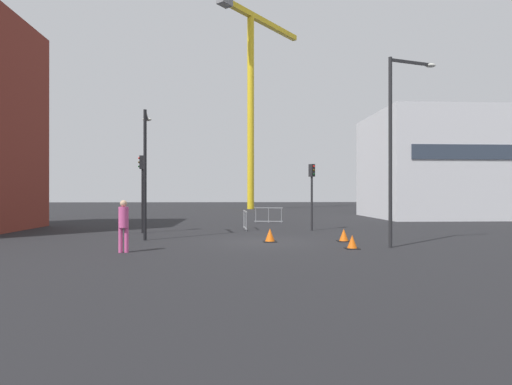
% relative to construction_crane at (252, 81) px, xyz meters
% --- Properties ---
extents(ground, '(160.00, 160.00, 0.00)m').
position_rel_construction_crane_xyz_m(ground, '(-1.31, -37.64, -16.94)').
color(ground, black).
extents(office_block, '(13.71, 10.11, 8.79)m').
position_rel_construction_crane_xyz_m(office_block, '(16.26, -20.54, -12.54)').
color(office_block, silver).
rests_on(office_block, ground).
extents(construction_crane, '(11.69, 13.32, 26.16)m').
position_rel_construction_crane_xyz_m(construction_crane, '(0.00, 0.00, 0.00)').
color(construction_crane, yellow).
rests_on(construction_crane, ground).
extents(streetlamp_tall, '(2.12, 0.74, 7.29)m').
position_rel_construction_crane_xyz_m(streetlamp_tall, '(3.81, -39.71, -12.58)').
color(streetlamp_tall, '#232326').
rests_on(streetlamp_tall, ground).
extents(streetlamp_short, '(0.57, 2.02, 5.77)m').
position_rel_construction_crane_xyz_m(streetlamp_short, '(-6.41, -36.45, -13.39)').
color(streetlamp_short, black).
rests_on(streetlamp_short, ground).
extents(traffic_light_median, '(0.35, 0.38, 3.70)m').
position_rel_construction_crane_xyz_m(traffic_light_median, '(1.91, -32.34, -14.43)').
color(traffic_light_median, '#232326').
rests_on(traffic_light_median, ground).
extents(traffic_light_crosswalk, '(0.37, 0.24, 4.05)m').
position_rel_construction_crane_xyz_m(traffic_light_crosswalk, '(-7.21, -33.29, -14.22)').
color(traffic_light_crosswalk, black).
rests_on(traffic_light_crosswalk, ground).
extents(pedestrian_walking, '(0.34, 0.34, 1.84)m').
position_rel_construction_crane_xyz_m(pedestrian_walking, '(-6.30, -40.63, -15.86)').
color(pedestrian_walking, '#D14C8C').
rests_on(pedestrian_walking, ground).
extents(safety_barrier_front, '(2.00, 0.29, 1.08)m').
position_rel_construction_crane_xyz_m(safety_barrier_front, '(0.00, -26.08, -16.37)').
color(safety_barrier_front, gray).
rests_on(safety_barrier_front, ground).
extents(safety_barrier_left_run, '(0.17, 1.99, 1.08)m').
position_rel_construction_crane_xyz_m(safety_barrier_left_run, '(-1.80, -31.62, -16.37)').
color(safety_barrier_left_run, gray).
rests_on(safety_barrier_left_run, ground).
extents(traffic_cone_orange, '(0.54, 0.54, 0.55)m').
position_rel_construction_crane_xyz_m(traffic_cone_orange, '(2.29, -37.67, -16.68)').
color(traffic_cone_orange, black).
rests_on(traffic_cone_orange, ground).
extents(traffic_cone_striped, '(0.51, 0.51, 0.51)m').
position_rel_construction_crane_xyz_m(traffic_cone_striped, '(1.98, -40.05, -16.70)').
color(traffic_cone_striped, black).
rests_on(traffic_cone_striped, ground).
extents(traffic_cone_on_verge, '(0.57, 0.57, 0.57)m').
position_rel_construction_crane_xyz_m(traffic_cone_on_verge, '(-0.90, -37.64, -16.67)').
color(traffic_cone_on_verge, black).
rests_on(traffic_cone_on_verge, ground).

